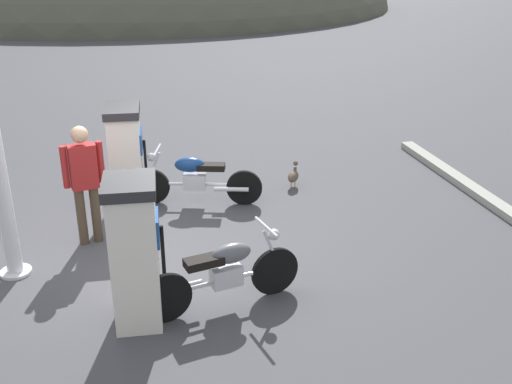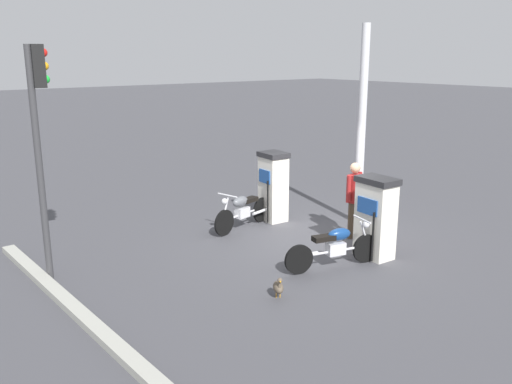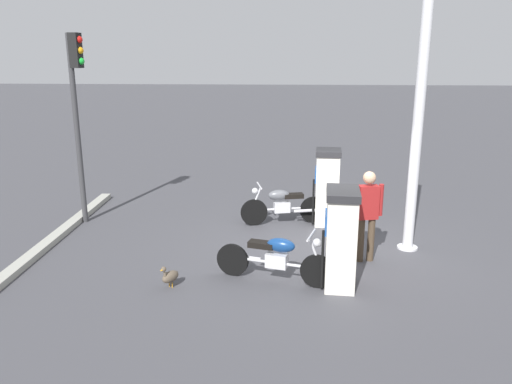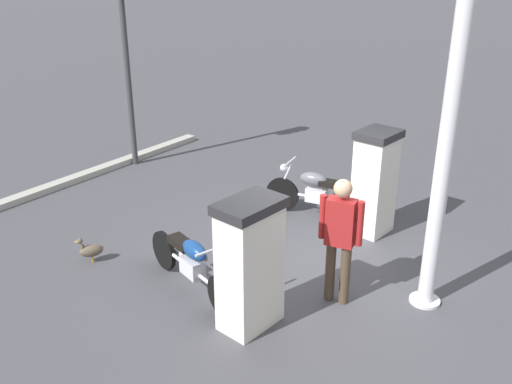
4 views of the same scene
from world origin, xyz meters
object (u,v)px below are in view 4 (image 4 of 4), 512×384
object	(u,v)px
motorcycle_far_pump	(192,262)
canopy_support_pole	(447,136)
fuel_pump_near	(374,182)
fuel_pump_far	(250,264)
attendant_person	(340,233)
wandering_duck	(91,250)
roadside_traffic_light	(126,30)
motorcycle_near_pump	(318,192)

from	to	relation	value
motorcycle_far_pump	canopy_support_pole	size ratio (longest dim) A/B	0.43
fuel_pump_near	fuel_pump_far	xyz separation A→B (m)	(-0.00, 3.19, -0.03)
fuel_pump_near	attendant_person	world-z (taller)	fuel_pump_near
wandering_duck	roadside_traffic_light	size ratio (longest dim) A/B	0.10
fuel_pump_far	motorcycle_near_pump	world-z (taller)	fuel_pump_far
motorcycle_far_pump	fuel_pump_far	bearing A→B (deg)	175.12
fuel_pump_far	roadside_traffic_light	xyz separation A→B (m)	(5.48, -2.96, 1.98)
attendant_person	fuel_pump_far	bearing A→B (deg)	62.01
fuel_pump_near	motorcycle_far_pump	distance (m)	3.30
motorcycle_near_pump	attendant_person	xyz separation A→B (m)	(-1.58, 2.02, 0.52)
wandering_duck	motorcycle_near_pump	bearing A→B (deg)	-117.92
attendant_person	wandering_duck	distance (m)	3.71
attendant_person	roadside_traffic_light	bearing A→B (deg)	-17.16
motorcycle_near_pump	attendant_person	distance (m)	2.62
motorcycle_near_pump	wandering_duck	world-z (taller)	motorcycle_near_pump
fuel_pump_near	attendant_person	size ratio (longest dim) A/B	1.00
motorcycle_far_pump	roadside_traffic_light	bearing A→B (deg)	-33.01
attendant_person	canopy_support_pole	distance (m)	1.73
fuel_pump_far	roadside_traffic_light	world-z (taller)	roadside_traffic_light
fuel_pump_far	motorcycle_far_pump	bearing A→B (deg)	-4.88
motorcycle_near_pump	wandering_duck	xyz separation A→B (m)	(1.79, 3.38, -0.27)
motorcycle_near_pump	fuel_pump_far	bearing A→B (deg)	107.74
fuel_pump_near	canopy_support_pole	bearing A→B (deg)	137.13
motorcycle_near_pump	wandering_duck	size ratio (longest dim) A/B	4.61
motorcycle_far_pump	roadside_traffic_light	xyz separation A→B (m)	(4.42, -2.87, 2.38)
canopy_support_pole	motorcycle_near_pump	bearing A→B (deg)	-27.98
motorcycle_far_pump	wandering_duck	size ratio (longest dim) A/B	4.78
fuel_pump_far	wandering_duck	world-z (taller)	fuel_pump_far
fuel_pump_near	fuel_pump_far	distance (m)	3.19
roadside_traffic_light	fuel_pump_near	bearing A→B (deg)	-177.64
motorcycle_far_pump	wandering_duck	bearing A→B (deg)	11.48
fuel_pump_near	canopy_support_pole	distance (m)	2.51
wandering_duck	roadside_traffic_light	bearing A→B (deg)	-50.15
fuel_pump_far	attendant_person	size ratio (longest dim) A/B	0.97
motorcycle_far_pump	canopy_support_pole	xyz separation A→B (m)	(-2.58, -1.69, 1.83)
attendant_person	motorcycle_near_pump	bearing A→B (deg)	-52.04
motorcycle_near_pump	wandering_duck	bearing A→B (deg)	62.08
fuel_pump_near	motorcycle_near_pump	distance (m)	1.08
motorcycle_near_pump	motorcycle_far_pump	distance (m)	3.03
motorcycle_near_pump	wandering_duck	distance (m)	3.83
attendant_person	wandering_duck	size ratio (longest dim) A/B	4.07
motorcycle_near_pump	canopy_support_pole	size ratio (longest dim) A/B	0.41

